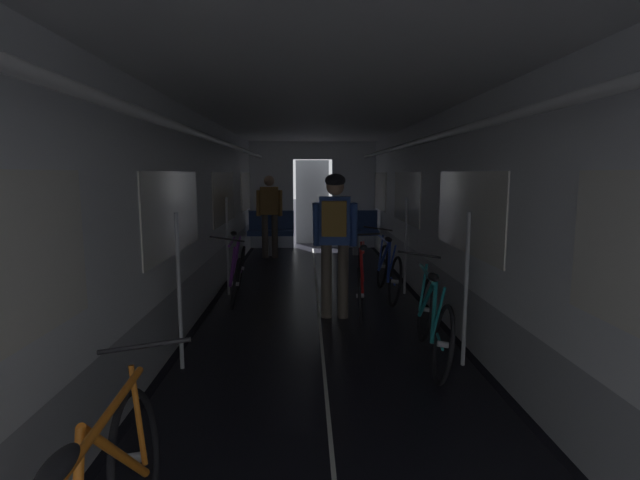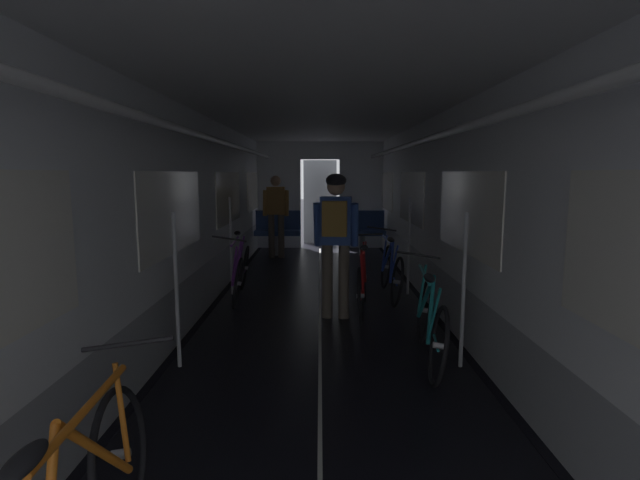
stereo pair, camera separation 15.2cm
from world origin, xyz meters
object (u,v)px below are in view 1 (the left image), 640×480
bicycle_teal (433,320)px  person_cyclist_aisle (335,230)px  bicycle_red_in_aisle (361,282)px  person_standing_near_bench (270,211)px  bench_seat_far_left (271,228)px  bicycle_purple (238,272)px  bench_seat_far_right (355,228)px  bicycle_blue (388,270)px

bicycle_teal → person_cyclist_aisle: person_cyclist_aisle is taller
bicycle_red_in_aisle → bicycle_teal: bearing=-72.7°
person_cyclist_aisle → person_standing_near_bench: person_cyclist_aisle is taller
person_cyclist_aisle → bicycle_red_in_aisle: size_ratio=1.03×
bench_seat_far_left → bicycle_purple: (-0.20, -3.58, -0.19)m
bench_seat_far_right → person_cyclist_aisle: bearing=-99.0°
person_cyclist_aisle → bicycle_teal: bearing=-57.6°
bicycle_purple → bench_seat_far_left: bearing=86.8°
person_standing_near_bench → bicycle_red_in_aisle: bearing=-69.8°
bench_seat_far_left → bench_seat_far_right: (1.80, 0.00, 0.00)m
bicycle_teal → bicycle_blue: bearing=90.6°
person_standing_near_bench → bicycle_purple: bearing=-93.6°
bench_seat_far_right → bicycle_teal: (0.12, -5.83, -0.19)m
bicycle_teal → bicycle_red_in_aisle: size_ratio=1.00×
bench_seat_far_left → person_cyclist_aisle: size_ratio=0.57×
bench_seat_far_left → bicycle_blue: bearing=-61.8°
bicycle_red_in_aisle → person_standing_near_bench: person_standing_near_bench is taller
bench_seat_far_left → bicycle_purple: bearing=-93.2°
bicycle_purple → person_standing_near_bench: bearing=86.4°
bicycle_blue → bicycle_red_in_aisle: size_ratio=1.00×
person_cyclist_aisle → person_standing_near_bench: (-1.08, 4.14, -0.10)m
bicycle_red_in_aisle → person_standing_near_bench: size_ratio=1.00×
bicycle_purple → person_cyclist_aisle: person_cyclist_aisle is taller
bench_seat_far_left → person_standing_near_bench: person_standing_near_bench is taller
bench_seat_far_left → bicycle_teal: bearing=-71.8°
bicycle_blue → bicycle_teal: same height
bench_seat_far_left → person_cyclist_aisle: (1.09, -4.52, 0.50)m
bench_seat_far_left → person_cyclist_aisle: bearing=-76.5°
bench_seat_far_left → person_cyclist_aisle: 4.68m
bicycle_purple → person_standing_near_bench: size_ratio=1.01×
bicycle_blue → person_cyclist_aisle: bearing=-129.4°
bench_seat_far_right → bicycle_purple: bearing=-119.2°
person_cyclist_aisle → bicycle_red_in_aisle: 0.81m
bicycle_blue → bicycle_red_in_aisle: bearing=-122.8°
person_cyclist_aisle → bicycle_purple: bearing=144.0°
bicycle_blue → bicycle_purple: bicycle_purple is taller
bicycle_red_in_aisle → person_cyclist_aisle: bearing=-142.6°
bench_seat_far_left → person_standing_near_bench: 0.55m
bicycle_teal → person_standing_near_bench: size_ratio=1.01×
bicycle_purple → bicycle_blue: bearing=1.4°
bicycle_teal → bench_seat_far_left: bearing=108.2°
person_standing_near_bench → person_cyclist_aisle: bearing=-75.3°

